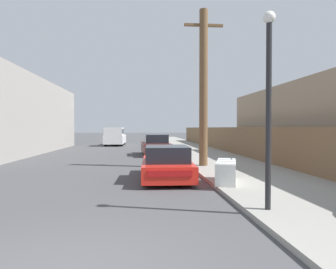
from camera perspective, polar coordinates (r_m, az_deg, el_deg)
sidewalk_curb at (r=27.46m, az=4.02°, el=-2.50°), size 4.20×63.00×0.12m
discarded_fridge at (r=9.86m, az=11.00°, el=-6.92°), size 1.10×1.83×0.72m
parked_sports_car_red at (r=10.92m, az=-0.28°, el=-5.63°), size 1.85×4.15×1.22m
car_parked_mid at (r=20.61m, az=-2.42°, el=-2.09°), size 1.96×4.33×1.42m
pickup_truck at (r=32.10m, az=-10.10°, el=-0.38°), size 2.02×5.25×1.92m
utility_pole at (r=14.08m, az=6.78°, el=9.08°), size 1.80×0.39×7.19m
street_lamp at (r=6.76m, az=18.63°, el=7.38°), size 0.26×0.26×4.21m
wooden_fence at (r=22.92m, az=10.84°, el=-0.88°), size 0.08×38.86×1.79m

